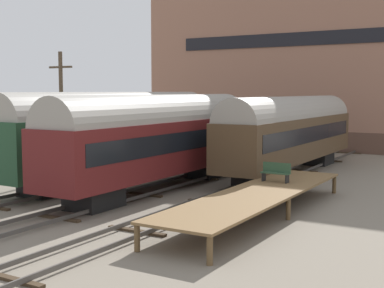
# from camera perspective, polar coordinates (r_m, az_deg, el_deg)

# --- Properties ---
(ground_plane) EXTENTS (200.00, 200.00, 0.00)m
(ground_plane) POSITION_cam_1_polar(r_m,az_deg,el_deg) (25.42, -9.49, -6.51)
(ground_plane) COLOR slate
(track_left) EXTENTS (2.60, 60.00, 0.26)m
(track_left) POSITION_cam_1_polar(r_m,az_deg,el_deg) (28.23, -16.03, -5.14)
(track_left) COLOR #4C4742
(track_left) RESTS_ON ground
(track_middle) EXTENTS (2.60, 60.00, 0.26)m
(track_middle) POSITION_cam_1_polar(r_m,az_deg,el_deg) (25.39, -9.50, -6.19)
(track_middle) COLOR #4C4742
(track_middle) RESTS_ON ground
(track_right) EXTENTS (2.60, 60.00, 0.26)m
(track_right) POSITION_cam_1_polar(r_m,az_deg,el_deg) (22.96, -1.42, -7.38)
(track_right) COLOR #4C4742
(track_right) RESTS_ON ground
(train_car_brown) EXTENTS (2.85, 17.21, 5.00)m
(train_car_brown) POSITION_cam_1_polar(r_m,az_deg,el_deg) (34.69, 10.55, 1.49)
(train_car_brown) COLOR black
(train_car_brown) RESTS_ON ground
(train_car_maroon) EXTENTS (2.98, 16.10, 5.14)m
(train_car_maroon) POSITION_cam_1_polar(r_m,az_deg,el_deg) (28.66, -3.58, 0.84)
(train_car_maroon) COLOR black
(train_car_maroon) RESTS_ON ground
(train_car_green) EXTENTS (2.91, 17.69, 5.28)m
(train_car_green) POSITION_cam_1_polar(r_m,az_deg,el_deg) (32.44, -8.09, 1.53)
(train_car_green) COLOR black
(train_car_green) RESTS_ON ground
(station_platform) EXTENTS (3.06, 13.83, 1.02)m
(station_platform) POSITION_cam_1_polar(r_m,az_deg,el_deg) (23.06, 7.03, -5.33)
(station_platform) COLOR brown
(station_platform) RESTS_ON ground
(bench) EXTENTS (1.40, 0.40, 0.91)m
(bench) POSITION_cam_1_polar(r_m,az_deg,el_deg) (25.78, 8.95, -2.92)
(bench) COLOR #2D4C33
(bench) RESTS_ON station_platform
(utility_pole) EXTENTS (1.80, 0.24, 7.69)m
(utility_pole) POSITION_cam_1_polar(r_m,az_deg,el_deg) (33.41, -13.74, 3.24)
(utility_pole) COLOR #473828
(utility_pole) RESTS_ON ground
(warehouse_building) EXTENTS (28.56, 11.42, 18.07)m
(warehouse_building) POSITION_cam_1_polar(r_m,az_deg,el_deg) (55.08, 11.59, 9.41)
(warehouse_building) COLOR brown
(warehouse_building) RESTS_ON ground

